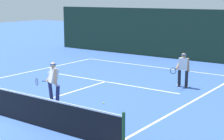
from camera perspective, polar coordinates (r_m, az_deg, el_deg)
court_line_baseline_far at (r=22.07m, az=6.52°, el=0.51°), size 9.90×0.10×0.01m
court_line_service at (r=18.07m, az=-1.04°, el=-1.82°), size 8.07×0.10×0.01m
court_line_centre at (r=15.72m, az=-8.02°, el=-3.95°), size 0.10×6.40×0.01m
player_near at (r=14.40m, az=-9.19°, el=-1.69°), size 1.19×0.83×1.65m
player_far at (r=17.13m, az=11.09°, el=0.24°), size 0.67×0.90×1.60m
tennis_ball at (r=21.15m, az=-8.98°, el=0.05°), size 0.07×0.07×0.07m
tennis_ball_extra at (r=14.31m, az=-1.31°, el=-5.24°), size 0.07×0.07×0.07m
back_fence_windscreen at (r=24.90m, az=10.55°, el=5.54°), size 21.02×0.12×3.38m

